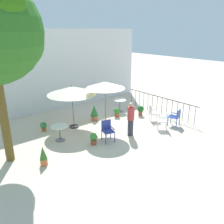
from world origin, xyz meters
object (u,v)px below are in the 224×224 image
at_px(patio_chair_0, 107,129).
at_px(potted_plant_0, 44,126).
at_px(patio_chair_1, 164,120).
at_px(potted_plant_5, 94,138).
at_px(patio_chair_2, 153,112).
at_px(potted_plant_3, 117,112).
at_px(standing_person, 131,119).
at_px(cafe_table_1, 120,103).
at_px(potted_plant_2, 141,110).
at_px(potted_plant_1, 43,156).
at_px(patio_umbrella_1, 105,86).
at_px(patio_umbrella_0, 72,91).
at_px(patio_chair_3, 176,116).
at_px(potted_plant_4, 94,112).
at_px(cafe_table_0, 60,130).

relative_size(patio_chair_0, potted_plant_0, 2.05).
distance_m(patio_chair_1, potted_plant_0, 5.85).
relative_size(patio_chair_0, potted_plant_5, 1.77).
relative_size(patio_chair_2, potted_plant_3, 1.62).
bearing_deg(standing_person, cafe_table_1, 57.21).
xyz_separation_m(patio_chair_2, potted_plant_0, (-5.12, 2.45, -0.25)).
bearing_deg(potted_plant_2, potted_plant_1, -167.96).
height_order(patio_umbrella_1, patio_chair_1, patio_umbrella_1).
distance_m(cafe_table_1, patio_chair_2, 2.27).
bearing_deg(patio_chair_2, patio_umbrella_0, 152.87).
bearing_deg(patio_umbrella_0, patio_chair_0, -80.27).
xyz_separation_m(potted_plant_1, standing_person, (4.17, -0.16, 0.44)).
distance_m(patio_umbrella_0, potted_plant_3, 3.09).
bearing_deg(patio_chair_3, patio_chair_2, 106.38).
bearing_deg(patio_umbrella_1, potted_plant_5, -147.15).
relative_size(cafe_table_1, potted_plant_1, 0.97).
height_order(patio_chair_2, potted_plant_2, patio_chair_2).
height_order(potted_plant_5, standing_person, standing_person).
height_order(patio_chair_2, potted_plant_1, patio_chair_2).
bearing_deg(patio_chair_3, potted_plant_1, 173.29).
xyz_separation_m(cafe_table_1, patio_chair_1, (-0.07, -3.34, -0.01)).
relative_size(patio_chair_3, potted_plant_1, 1.15).
xyz_separation_m(patio_chair_0, potted_plant_0, (-1.75, 2.76, -0.29)).
xyz_separation_m(patio_chair_2, potted_plant_4, (-2.40, 2.04, -0.03)).
bearing_deg(patio_chair_2, patio_chair_3, -73.62).
height_order(patio_chair_1, potted_plant_5, patio_chair_1).
height_order(potted_plant_1, standing_person, standing_person).
bearing_deg(potted_plant_5, patio_chair_3, -12.37).
bearing_deg(potted_plant_1, cafe_table_0, 45.66).
bearing_deg(potted_plant_0, patio_umbrella_0, -21.18).
bearing_deg(potted_plant_2, potted_plant_0, 164.10).
bearing_deg(cafe_table_0, cafe_table_1, 14.88).
xyz_separation_m(patio_chair_1, patio_chair_3, (0.82, -0.09, 0.01)).
height_order(cafe_table_0, potted_plant_4, potted_plant_4).
height_order(patio_chair_1, potted_plant_3, patio_chair_1).
bearing_deg(potted_plant_3, cafe_table_0, -170.46).
bearing_deg(patio_chair_3, standing_person, 166.13).
xyz_separation_m(potted_plant_2, standing_person, (-2.27, -1.53, 0.48)).
height_order(potted_plant_4, potted_plant_5, potted_plant_4).
height_order(potted_plant_4, standing_person, standing_person).
bearing_deg(potted_plant_0, potted_plant_4, -8.62).
bearing_deg(patio_chair_1, potted_plant_1, 173.22).
relative_size(patio_umbrella_0, patio_umbrella_1, 0.96).
bearing_deg(patio_chair_0, potted_plant_2, 20.57).
relative_size(cafe_table_1, standing_person, 0.46).
distance_m(patio_umbrella_1, patio_chair_2, 3.28).
bearing_deg(patio_umbrella_0, potted_plant_5, -97.98).
xyz_separation_m(potted_plant_0, potted_plant_1, (-1.25, -2.85, 0.13)).
bearing_deg(cafe_table_1, potted_plant_0, 177.41).
xyz_separation_m(potted_plant_0, standing_person, (2.91, -3.01, 0.57)).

